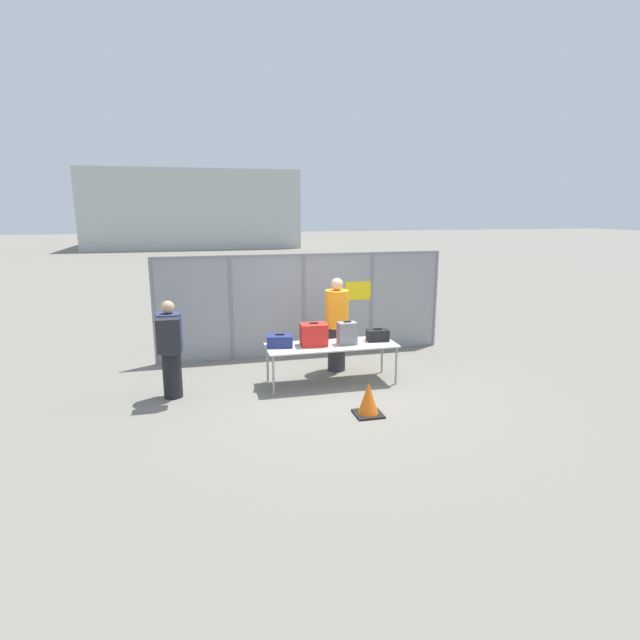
% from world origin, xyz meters
% --- Properties ---
extents(ground_plane, '(120.00, 120.00, 0.00)m').
position_xyz_m(ground_plane, '(0.00, 0.00, 0.00)').
color(ground_plane, slate).
extents(fence_section, '(6.21, 0.07, 2.19)m').
position_xyz_m(fence_section, '(0.01, 2.08, 1.14)').
color(fence_section, gray).
rests_on(fence_section, ground_plane).
extents(inspection_table, '(2.35, 0.82, 0.72)m').
position_xyz_m(inspection_table, '(0.09, 0.15, 0.68)').
color(inspection_table, silver).
rests_on(inspection_table, ground_plane).
extents(suitcase_navy, '(0.50, 0.39, 0.23)m').
position_xyz_m(suitcase_navy, '(-0.83, 0.25, 0.83)').
color(suitcase_navy, navy).
rests_on(suitcase_navy, inspection_table).
extents(suitcase_red, '(0.49, 0.37, 0.42)m').
position_xyz_m(suitcase_red, '(-0.23, 0.18, 0.92)').
color(suitcase_red, red).
rests_on(suitcase_red, inspection_table).
extents(suitcase_grey, '(0.34, 0.23, 0.42)m').
position_xyz_m(suitcase_grey, '(0.37, 0.13, 0.92)').
color(suitcase_grey, slate).
rests_on(suitcase_grey, inspection_table).
extents(suitcase_black, '(0.41, 0.27, 0.23)m').
position_xyz_m(suitcase_black, '(0.99, 0.21, 0.83)').
color(suitcase_black, black).
rests_on(suitcase_black, inspection_table).
extents(traveler_hooded, '(0.41, 0.63, 1.65)m').
position_xyz_m(traveler_hooded, '(-2.68, 0.07, 0.91)').
color(traveler_hooded, black).
rests_on(traveler_hooded, ground_plane).
extents(security_worker_near, '(0.45, 0.45, 1.82)m').
position_xyz_m(security_worker_near, '(0.39, 0.85, 0.94)').
color(security_worker_near, '#2D2D33').
rests_on(security_worker_near, ground_plane).
extents(utility_trailer, '(4.36, 2.23, 0.71)m').
position_xyz_m(utility_trailer, '(1.53, 4.83, 0.42)').
color(utility_trailer, '#4C6B47').
rests_on(utility_trailer, ground_plane).
extents(distant_hangar, '(16.39, 9.23, 6.05)m').
position_xyz_m(distant_hangar, '(-2.18, 35.75, 3.02)').
color(distant_hangar, '#B2B7B2').
rests_on(distant_hangar, ground_plane).
extents(traffic_cone, '(0.42, 0.42, 0.53)m').
position_xyz_m(traffic_cone, '(0.26, -1.38, 0.24)').
color(traffic_cone, black).
rests_on(traffic_cone, ground_plane).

